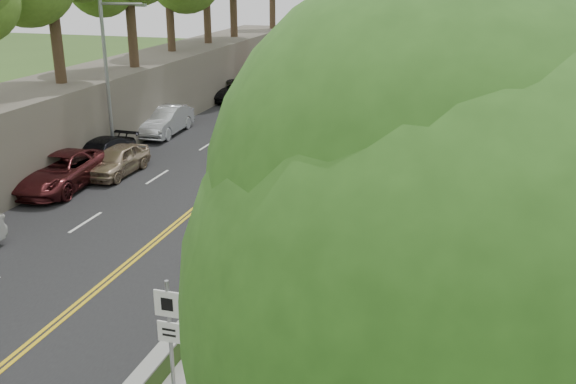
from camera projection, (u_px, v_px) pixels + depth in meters
ground at (189, 329)px, 17.79m from camera, size 140.00×140.00×0.00m
road at (217, 163)px, 32.80m from camera, size 11.20×66.00×0.04m
sidewalk at (371, 177)px, 30.66m from camera, size 4.20×66.00×0.05m
jersey_barrier at (324, 167)px, 31.18m from camera, size 0.42×66.00×0.60m
rock_embankment at (75, 115)px, 34.32m from camera, size 5.00×66.00×4.00m
chainlink_fence at (416, 161)px, 29.77m from camera, size 0.04×66.00×2.00m
trees_fenceside at (482, 29)px, 27.14m from camera, size 7.00×66.00×14.00m
streetlight at (111, 71)px, 31.72m from camera, size 2.52×0.22×8.00m
signpost at (170, 329)px, 14.13m from camera, size 0.62×0.09×3.10m
construction_barrel at (407, 118)px, 40.10m from camera, size 0.60×0.60×0.99m
concrete_block at (306, 355)px, 15.79m from camera, size 1.43×1.20×0.84m
car_2 at (60, 171)px, 28.83m from camera, size 3.04×5.89×1.59m
car_3 at (99, 155)px, 31.51m from camera, size 2.17×5.01×1.44m
car_4 at (117, 160)px, 30.70m from camera, size 1.68×4.15×1.41m
car_5 at (165, 121)px, 38.08m from camera, size 2.00×5.12×1.66m
car_6 at (232, 90)px, 48.00m from camera, size 2.71×5.34×1.45m
car_7 at (264, 83)px, 50.56m from camera, size 2.36×5.70×1.65m
car_8 at (274, 69)px, 57.30m from camera, size 2.23×4.99×1.67m
painter_0 at (249, 288)px, 17.97m from camera, size 0.68×0.97×1.90m
painter_1 at (273, 251)px, 20.63m from camera, size 0.51×0.66×1.61m
painter_2 at (316, 178)px, 27.56m from camera, size 0.97×1.07×1.79m
painter_3 at (326, 188)px, 26.41m from camera, size 0.64×1.08×1.66m
person_far at (401, 118)px, 38.46m from camera, size 1.13×0.73×1.79m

